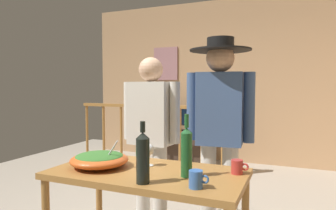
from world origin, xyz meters
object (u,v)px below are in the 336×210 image
Objects in this scene: stair_railing at (171,130)px; tv_console at (186,146)px; framed_picture at (166,64)px; person_standing_left at (151,130)px; serving_table at (147,184)px; mug_red at (237,167)px; wine_bottle_green at (187,151)px; wine_glass at (149,151)px; flat_screen_tv at (186,116)px; person_standing_right at (220,122)px; mug_blue at (196,179)px; wine_bottle_dark at (143,157)px; salad_bowl at (99,159)px.

stair_railing is 0.67m from tv_console.
person_standing_left is at bearing -69.35° from framed_picture.
mug_red is at bearing 15.52° from serving_table.
person_standing_left is (-0.59, 0.72, 0.00)m from wine_bottle_green.
framed_picture is at bearing 111.34° from wine_glass.
flat_screen_tv reaches higher than serving_table.
flat_screen_tv is at bearing 109.41° from wine_bottle_green.
person_standing_right is at bearing 65.91° from serving_table.
wine_bottle_green is at bearing 123.75° from mug_blue.
framed_picture reaches higher than wine_glass.
serving_table is (0.92, -2.66, 0.04)m from stair_railing.
framed_picture reaches higher than wine_bottle_dark.
mug_blue is at bearing 90.04° from person_standing_right.
mug_red is 0.06× the size of person_standing_right.
person_standing_left is (0.03, 0.74, 0.11)m from salad_bowl.
wine_bottle_green reaches higher than wine_glass.
wine_glass is (-0.04, 0.11, 0.20)m from serving_table.
person_standing_right is at bearing -59.07° from framed_picture.
person_standing_left is (-0.71, 0.90, 0.11)m from mug_blue.
person_standing_right is (1.17, -2.52, 0.75)m from tv_console.
wine_glass reaches higher than mug_red.
person_standing_right reaches higher than serving_table.
mug_red is 0.39m from mug_blue.
framed_picture is at bearing -64.13° from person_standing_left.
framed_picture is at bearing 115.47° from mug_blue.
wine_bottle_green is (1.19, -2.68, 0.29)m from stair_railing.
wine_bottle_green is at bearing 134.43° from person_standing_left.
mug_blue is (1.25, -3.42, 0.54)m from tv_console.
wine_glass reaches higher than serving_table.
wine_glass is 0.09× the size of person_standing_right.
tv_console is at bearing 104.60° from wine_glass.
flat_screen_tv is 1.56× the size of salad_bowl.
wine_glass is at bearing 119.73° from person_standing_left.
wine_bottle_green is 0.22× the size of person_standing_right.
flat_screen_tv is 2.76m from person_standing_right.
framed_picture reaches higher than flat_screen_tv.
wine_bottle_dark is 3.24× the size of mug_red.
salad_bowl reaches higher than mug_blue.
stair_railing is 2.34m from person_standing_right.
salad_bowl is at bearing -81.10° from tv_console.
wine_bottle_green is at bearing -66.01° from stair_railing.
mug_blue reaches higher than tv_console.
wine_bottle_green is at bearing -5.23° from serving_table.
serving_table is at bearing 111.23° from wine_bottle_dark.
person_standing_right is (0.31, 0.70, 0.35)m from serving_table.
wine_bottle_dark is 0.22× the size of person_standing_left.
framed_picture is 1.59m from tv_console.
serving_table is 0.80× the size of person_standing_left.
mug_red is 0.63m from person_standing_right.
salad_bowl is 2.56× the size of wine_glass.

